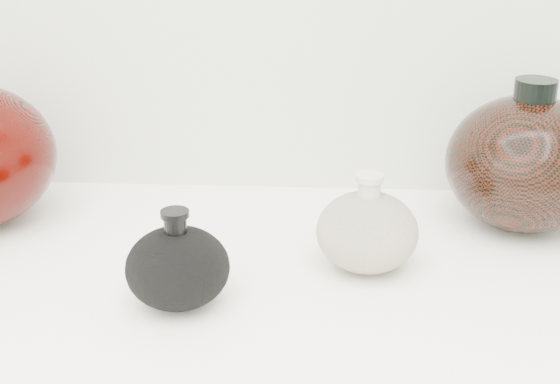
{
  "coord_description": "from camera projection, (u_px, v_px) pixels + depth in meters",
  "views": [
    {
      "loc": [
        0.07,
        0.14,
        1.32
      ],
      "look_at": [
        0.03,
        0.92,
        1.01
      ],
      "focal_mm": 50.0,
      "sensor_mm": 36.0,
      "label": 1
    }
  ],
  "objects": [
    {
      "name": "black_gourd_vase",
      "position": [
        178.0,
        267.0,
        0.81
      ],
      "size": [
        0.12,
        0.12,
        0.11
      ],
      "color": "black",
      "rests_on": "display_counter"
    },
    {
      "name": "cream_gourd_vase",
      "position": [
        367.0,
        231.0,
        0.89
      ],
      "size": [
        0.13,
        0.13,
        0.12
      ],
      "color": "#C2A996",
      "rests_on": "display_counter"
    },
    {
      "name": "right_round_pot",
      "position": [
        526.0,
        163.0,
        0.98
      ],
      "size": [
        0.26,
        0.26,
        0.19
      ],
      "color": "black",
      "rests_on": "display_counter"
    }
  ]
}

